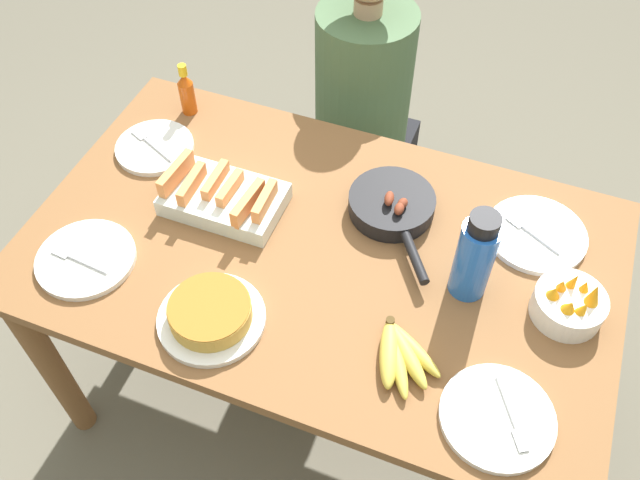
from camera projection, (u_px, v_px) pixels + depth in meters
name	position (u px, v px, depth m)	size (l,w,h in m)	color
ground_plane	(320.00, 388.00, 2.26)	(14.00, 14.00, 0.00)	#666051
dining_table	(320.00, 274.00, 1.76)	(1.46, 0.88, 0.76)	brown
banana_bunch	(400.00, 353.00, 1.47)	(0.17, 0.19, 0.04)	gold
melon_tray	(223.00, 197.00, 1.73)	(0.30, 0.19, 0.10)	silver
skillet	(392.00, 206.00, 1.72)	(0.27, 0.33, 0.08)	black
frittata_plate_center	(211.00, 314.00, 1.52)	(0.25, 0.25, 0.06)	white
empty_plate_near_front	(497.00, 417.00, 1.38)	(0.24, 0.24, 0.02)	white
empty_plate_far_left	(155.00, 147.00, 1.89)	(0.22, 0.22, 0.02)	white
empty_plate_far_right	(536.00, 234.00, 1.69)	(0.25, 0.25, 0.02)	white
empty_plate_mid_edge	(86.00, 259.00, 1.64)	(0.24, 0.24, 0.02)	white
fruit_bowl_mango	(569.00, 304.00, 1.52)	(0.16, 0.16, 0.12)	white
water_bottle	(475.00, 256.00, 1.50)	(0.09, 0.09, 0.25)	blue
hot_sauce_bottle	(187.00, 92.00, 1.94)	(0.04, 0.04, 0.16)	#C64C0F
person_figure	(360.00, 133.00, 2.32)	(0.34, 0.34, 1.20)	black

